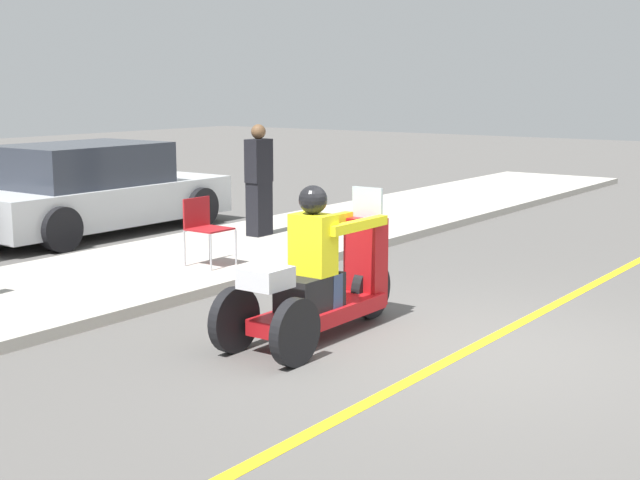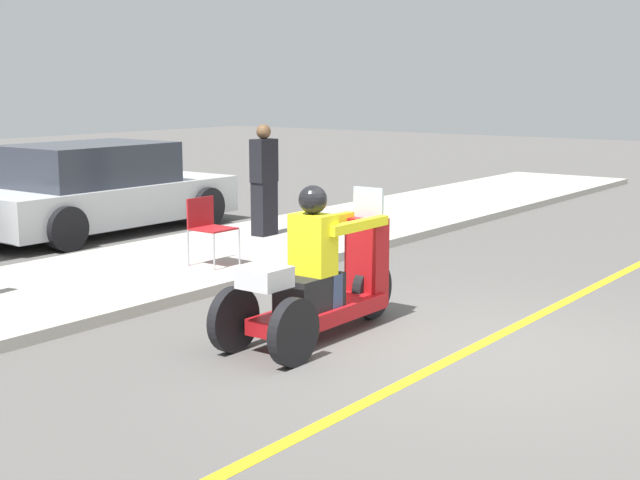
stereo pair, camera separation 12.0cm
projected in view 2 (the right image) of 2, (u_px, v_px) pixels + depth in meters
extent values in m
plane|color=#565451|center=(471.00, 350.00, 7.85)|extent=(60.00, 60.00, 0.00)
cube|color=gold|center=(444.00, 363.00, 7.47)|extent=(24.00, 0.12, 0.01)
cube|color=#B2ADA3|center=(123.00, 276.00, 10.56)|extent=(28.00, 2.80, 0.12)
cylinder|color=black|center=(372.00, 290.00, 8.87)|extent=(0.58, 0.10, 0.58)
cylinder|color=black|center=(294.00, 332.00, 7.35)|extent=(0.58, 0.10, 0.58)
cylinder|color=black|center=(234.00, 319.00, 7.75)|extent=(0.58, 0.10, 0.58)
cube|color=#AD1419|center=(320.00, 313.00, 8.20)|extent=(1.56, 0.47, 0.14)
cube|color=black|center=(310.00, 292.00, 8.03)|extent=(0.62, 0.37, 0.31)
cube|color=#AD1419|center=(367.00, 262.00, 8.74)|extent=(0.24, 0.37, 0.86)
cube|color=silver|center=(368.00, 203.00, 8.65)|extent=(0.03, 0.33, 0.30)
cube|color=silver|center=(265.00, 277.00, 7.50)|extent=(0.36, 0.37, 0.18)
cube|color=yellow|center=(313.00, 244.00, 8.00)|extent=(0.26, 0.38, 0.55)
sphere|color=black|center=(313.00, 200.00, 7.93)|extent=(0.26, 0.26, 0.26)
cube|color=#38476B|center=(332.00, 290.00, 8.11)|extent=(0.14, 0.14, 0.31)
cube|color=#38476B|center=(311.00, 287.00, 8.25)|extent=(0.14, 0.14, 0.31)
cube|color=yellow|center=(359.00, 225.00, 8.20)|extent=(0.87, 0.09, 0.09)
cube|color=yellow|center=(324.00, 221.00, 8.44)|extent=(0.87, 0.09, 0.09)
cube|color=black|center=(264.00, 209.00, 12.99)|extent=(0.35, 0.24, 0.78)
cube|color=black|center=(264.00, 161.00, 12.87)|extent=(0.39, 0.24, 0.62)
sphere|color=brown|center=(264.00, 132.00, 12.80)|extent=(0.21, 0.21, 0.21)
cylinder|color=#A5A8AD|center=(214.00, 252.00, 10.56)|extent=(0.02, 0.02, 0.44)
cylinder|color=#A5A8AD|center=(239.00, 247.00, 10.91)|extent=(0.02, 0.02, 0.44)
cylinder|color=#A5A8AD|center=(188.00, 248.00, 10.83)|extent=(0.02, 0.02, 0.44)
cylinder|color=#A5A8AD|center=(214.00, 243.00, 11.17)|extent=(0.02, 0.02, 0.44)
cube|color=maroon|center=(213.00, 229.00, 10.83)|extent=(0.45, 0.45, 0.02)
cube|color=maroon|center=(200.00, 213.00, 10.93)|extent=(0.44, 0.03, 0.38)
cube|color=silver|center=(102.00, 202.00, 14.02)|extent=(4.32, 1.86, 0.59)
cube|color=#2D333D|center=(89.00, 164.00, 13.75)|extent=(2.37, 1.68, 0.63)
cylinder|color=black|center=(207.00, 207.00, 14.60)|extent=(0.64, 0.22, 0.64)
cylinder|color=black|center=(130.00, 198.00, 15.71)|extent=(0.64, 0.22, 0.64)
cylinder|color=black|center=(66.00, 229.00, 12.40)|extent=(0.64, 0.22, 0.64)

